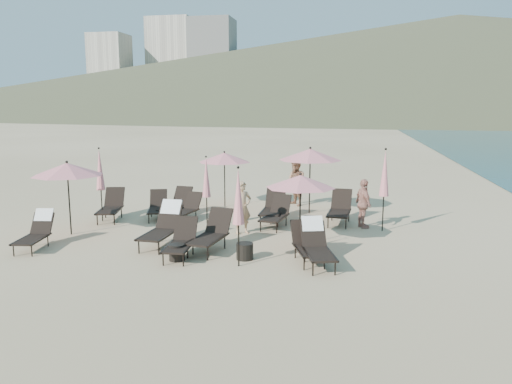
% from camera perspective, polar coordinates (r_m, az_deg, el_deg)
% --- Properties ---
extents(ground, '(800.00, 800.00, 0.00)m').
position_cam_1_polar(ground, '(13.17, -2.43, -7.30)').
color(ground, '#D6BA8C').
rests_on(ground, ground).
extents(volcanic_headland, '(690.00, 690.00, 55.00)m').
position_cam_1_polar(volcanic_headland, '(323.00, 23.83, 13.03)').
color(volcanic_headland, brown).
rests_on(volcanic_headland, ground).
extents(hotel_skyline, '(109.00, 82.00, 55.00)m').
position_cam_1_polar(hotel_skyline, '(300.13, -8.04, 13.61)').
color(hotel_skyline, beige).
rests_on(hotel_skyline, ground).
extents(lounger_0, '(0.82, 1.66, 0.99)m').
position_cam_1_polar(lounger_0, '(15.04, -23.83, -4.12)').
color(lounger_0, black).
rests_on(lounger_0, ground).
extents(lounger_1, '(0.75, 1.90, 1.17)m').
position_cam_1_polar(lounger_1, '(14.30, -10.59, -3.77)').
color(lounger_1, black).
rests_on(lounger_1, ground).
extents(lounger_2, '(0.74, 1.66, 0.93)m').
position_cam_1_polar(lounger_2, '(13.10, -8.58, -5.52)').
color(lounger_2, black).
rests_on(lounger_2, ground).
extents(lounger_3, '(0.93, 1.89, 1.04)m').
position_cam_1_polar(lounger_3, '(13.56, -5.17, -4.70)').
color(lounger_3, black).
rests_on(lounger_3, ground).
extents(lounger_4, '(1.08, 1.70, 0.91)m').
position_cam_1_polar(lounger_4, '(12.73, 5.86, -5.94)').
color(lounger_4, black).
rests_on(lounger_4, ground).
extents(lounger_5, '(1.06, 1.82, 1.07)m').
position_cam_1_polar(lounger_5, '(12.47, 6.95, -5.89)').
color(lounger_5, black).
rests_on(lounger_5, ground).
extents(lounger_6, '(1.08, 1.88, 1.02)m').
position_cam_1_polar(lounger_6, '(17.88, -16.22, -1.54)').
color(lounger_6, black).
rests_on(lounger_6, ground).
extents(lounger_7, '(1.07, 1.71, 0.92)m').
position_cam_1_polar(lounger_7, '(17.68, -11.17, -1.60)').
color(lounger_7, black).
rests_on(lounger_7, ground).
extents(lounger_8, '(0.90, 1.65, 0.90)m').
position_cam_1_polar(lounger_8, '(17.21, -8.00, -1.86)').
color(lounger_8, black).
rests_on(lounger_8, ground).
extents(lounger_9, '(0.88, 1.75, 0.96)m').
position_cam_1_polar(lounger_9, '(16.13, 2.32, -2.45)').
color(lounger_9, black).
rests_on(lounger_9, ground).
extents(lounger_10, '(0.70, 1.80, 1.04)m').
position_cam_1_polar(lounger_10, '(16.94, 1.96, -1.73)').
color(lounger_10, black).
rests_on(lounger_10, ground).
extents(lounger_11, '(0.81, 1.85, 1.04)m').
position_cam_1_polar(lounger_11, '(16.91, 9.55, -1.88)').
color(lounger_11, black).
rests_on(lounger_11, ground).
extents(lounger_12, '(0.81, 1.76, 0.98)m').
position_cam_1_polar(lounger_12, '(17.85, -9.09, -1.34)').
color(lounger_12, black).
rests_on(lounger_12, ground).
extents(umbrella_open_0, '(2.11, 2.11, 2.27)m').
position_cam_1_polar(umbrella_open_0, '(15.96, -20.78, 2.44)').
color(umbrella_open_0, black).
rests_on(umbrella_open_0, ground).
extents(umbrella_open_1, '(1.92, 1.92, 2.07)m').
position_cam_1_polar(umbrella_open_1, '(13.72, 5.11, 1.21)').
color(umbrella_open_1, black).
rests_on(umbrella_open_1, ground).
extents(umbrella_open_2, '(2.02, 2.02, 2.17)m').
position_cam_1_polar(umbrella_open_2, '(19.21, -3.63, 3.96)').
color(umbrella_open_2, black).
rests_on(umbrella_open_2, ground).
extents(umbrella_open_3, '(2.26, 2.26, 2.43)m').
position_cam_1_polar(umbrella_open_3, '(18.01, 6.22, 4.27)').
color(umbrella_open_3, black).
rests_on(umbrella_open_3, ground).
extents(umbrella_closed_0, '(0.29, 0.29, 2.47)m').
position_cam_1_polar(umbrella_closed_0, '(11.93, -2.03, -0.60)').
color(umbrella_closed_0, black).
rests_on(umbrella_closed_0, ground).
extents(umbrella_closed_1, '(0.31, 0.31, 2.61)m').
position_cam_1_polar(umbrella_closed_1, '(15.86, 14.49, 2.05)').
color(umbrella_closed_1, black).
rests_on(umbrella_closed_1, ground).
extents(umbrella_closed_2, '(0.29, 0.29, 2.52)m').
position_cam_1_polar(umbrella_closed_2, '(17.51, -17.41, 2.41)').
color(umbrella_closed_2, black).
rests_on(umbrella_closed_2, ground).
extents(umbrella_closed_3, '(0.27, 0.27, 2.32)m').
position_cam_1_polar(umbrella_closed_3, '(15.96, -5.70, 1.63)').
color(umbrella_closed_3, black).
rests_on(umbrella_closed_3, ground).
extents(side_table_0, '(0.40, 0.40, 0.42)m').
position_cam_1_polar(side_table_0, '(12.89, -9.03, -6.83)').
color(side_table_0, black).
rests_on(side_table_0, ground).
extents(side_table_1, '(0.44, 0.44, 0.42)m').
position_cam_1_polar(side_table_1, '(12.82, -1.29, -6.79)').
color(side_table_1, black).
rests_on(side_table_1, ground).
extents(beachgoer_a, '(0.70, 0.68, 1.62)m').
position_cam_1_polar(beachgoer_a, '(15.24, -1.56, -1.78)').
color(beachgoer_a, tan).
rests_on(beachgoer_a, ground).
extents(beachgoer_b, '(1.09, 1.12, 1.81)m').
position_cam_1_polar(beachgoer_b, '(19.58, 4.57, 1.07)').
color(beachgoer_b, '#95674D').
rests_on(beachgoer_b, ground).
extents(beachgoer_c, '(0.74, 1.01, 1.59)m').
position_cam_1_polar(beachgoer_c, '(16.29, 12.17, -1.31)').
color(beachgoer_c, tan).
rests_on(beachgoer_c, ground).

